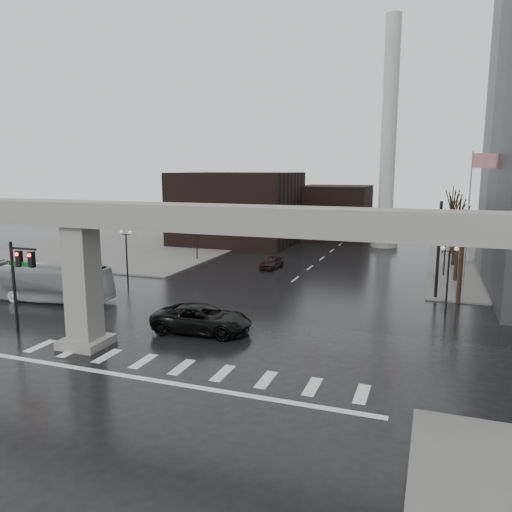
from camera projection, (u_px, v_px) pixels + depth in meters
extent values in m
plane|color=black|center=(190.00, 360.00, 27.79)|extent=(160.00, 160.00, 0.00)
cube|color=slate|center=(142.00, 244.00, 69.81)|extent=(28.00, 36.00, 0.15)
cube|color=gray|center=(187.00, 217.00, 26.40)|extent=(48.00, 2.20, 1.40)
cube|color=gray|center=(83.00, 287.00, 29.49)|extent=(1.60, 1.60, 7.30)
cube|color=gray|center=(86.00, 342.00, 30.08)|extent=(2.60, 2.60, 0.50)
cube|color=black|center=(238.00, 208.00, 70.51)|extent=(16.00, 14.00, 10.00)
cube|color=black|center=(335.00, 212.00, 75.95)|extent=(10.00, 10.00, 8.00)
cylinder|color=#B8B8B4|center=(389.00, 134.00, 65.82)|extent=(2.00, 2.00, 30.00)
cylinder|color=gray|center=(384.00, 242.00, 68.31)|extent=(3.60, 3.60, 1.20)
cylinder|color=black|center=(438.00, 251.00, 40.25)|extent=(0.24, 0.24, 8.00)
cylinder|color=black|center=(365.00, 209.00, 41.70)|extent=(12.00, 0.18, 0.18)
cube|color=black|center=(401.00, 218.00, 40.81)|extent=(0.35, 0.30, 1.00)
cube|color=black|center=(358.00, 217.00, 41.98)|extent=(0.35, 0.30, 1.00)
cube|color=black|center=(318.00, 215.00, 43.14)|extent=(0.35, 0.30, 1.00)
sphere|color=#FF0C05|center=(401.00, 215.00, 40.59)|extent=(0.20, 0.20, 0.20)
cube|color=#0B531C|center=(421.00, 213.00, 40.23)|extent=(1.80, 0.05, 0.35)
cube|color=#0B531C|center=(341.00, 211.00, 42.40)|extent=(1.80, 0.05, 0.35)
cylinder|color=black|center=(14.00, 288.00, 32.00)|extent=(0.20, 0.20, 6.00)
cylinder|color=black|center=(23.00, 249.00, 31.22)|extent=(2.00, 0.14, 0.14)
cube|color=black|center=(19.00, 259.00, 31.46)|extent=(0.35, 0.30, 1.00)
cube|color=black|center=(32.00, 260.00, 31.13)|extent=(0.35, 0.30, 1.00)
cube|color=#0B531C|center=(18.00, 264.00, 31.56)|extent=(1.60, 0.05, 0.30)
cylinder|color=silver|center=(467.00, 223.00, 42.14)|extent=(0.12, 0.12, 12.00)
cube|color=red|center=(485.00, 161.00, 40.90)|extent=(2.00, 0.03, 1.20)
cylinder|color=black|center=(447.00, 283.00, 35.85)|extent=(0.14, 0.14, 4.80)
cube|color=black|center=(450.00, 251.00, 35.44)|extent=(0.90, 0.06, 0.06)
sphere|color=silver|center=(443.00, 248.00, 35.55)|extent=(0.32, 0.32, 0.32)
sphere|color=silver|center=(457.00, 249.00, 35.25)|extent=(0.32, 0.32, 0.32)
cylinder|color=black|center=(445.00, 253.00, 48.82)|extent=(0.14, 0.14, 4.80)
cube|color=black|center=(446.00, 229.00, 48.41)|extent=(0.90, 0.06, 0.06)
sphere|color=silver|center=(442.00, 227.00, 48.53)|extent=(0.32, 0.32, 0.32)
sphere|color=silver|center=(452.00, 227.00, 48.23)|extent=(0.32, 0.32, 0.32)
cylinder|color=black|center=(443.00, 235.00, 61.79)|extent=(0.14, 0.14, 4.80)
cube|color=black|center=(445.00, 216.00, 61.39)|extent=(0.90, 0.06, 0.06)
sphere|color=silver|center=(441.00, 215.00, 61.50)|extent=(0.32, 0.32, 0.32)
sphere|color=silver|center=(449.00, 215.00, 61.20)|extent=(0.32, 0.32, 0.32)
cylinder|color=black|center=(127.00, 260.00, 44.85)|extent=(0.14, 0.14, 4.80)
cube|color=black|center=(126.00, 234.00, 44.44)|extent=(0.90, 0.06, 0.06)
sphere|color=silver|center=(121.00, 232.00, 44.56)|extent=(0.32, 0.32, 0.32)
sphere|color=silver|center=(130.00, 232.00, 44.26)|extent=(0.32, 0.32, 0.32)
cylinder|color=black|center=(197.00, 240.00, 57.82)|extent=(0.14, 0.14, 4.80)
cube|color=black|center=(196.00, 220.00, 57.41)|extent=(0.90, 0.06, 0.06)
sphere|color=silver|center=(193.00, 218.00, 57.53)|extent=(0.32, 0.32, 0.32)
sphere|color=silver|center=(200.00, 218.00, 57.23)|extent=(0.32, 0.32, 0.32)
cylinder|color=black|center=(241.00, 227.00, 70.80)|extent=(0.14, 0.14, 4.80)
cube|color=black|center=(241.00, 210.00, 70.39)|extent=(0.90, 0.06, 0.06)
sphere|color=silver|center=(238.00, 209.00, 70.50)|extent=(0.32, 0.32, 0.32)
sphere|color=silver|center=(244.00, 209.00, 70.20)|extent=(0.32, 0.32, 0.32)
cylinder|color=black|center=(460.00, 275.00, 39.24)|extent=(0.34, 0.34, 4.55)
cylinder|color=black|center=(463.00, 228.00, 38.59)|extent=(0.12, 1.52, 2.98)
cylinder|color=black|center=(470.00, 231.00, 38.70)|extent=(0.83, 1.14, 2.51)
cylinder|color=black|center=(456.00, 258.00, 46.65)|extent=(0.34, 0.34, 4.66)
cylinder|color=black|center=(459.00, 217.00, 45.98)|extent=(0.12, 1.55, 3.05)
cylinder|color=black|center=(465.00, 219.00, 46.09)|extent=(0.85, 1.16, 2.57)
cylinder|color=black|center=(454.00, 245.00, 54.05)|extent=(0.34, 0.34, 4.76)
cylinder|color=black|center=(456.00, 209.00, 53.37)|extent=(0.12, 1.59, 3.11)
cylinder|color=black|center=(461.00, 211.00, 53.48)|extent=(0.86, 1.18, 2.62)
cylinder|color=black|center=(452.00, 235.00, 61.46)|extent=(0.34, 0.34, 4.87)
cylinder|color=black|center=(454.00, 203.00, 60.76)|extent=(0.12, 1.62, 3.18)
cylinder|color=black|center=(458.00, 205.00, 60.87)|extent=(0.88, 1.20, 2.68)
cylinder|color=black|center=(451.00, 228.00, 68.86)|extent=(0.34, 0.34, 4.97)
cylinder|color=black|center=(453.00, 198.00, 68.15)|extent=(0.12, 1.65, 3.25)
cylinder|color=black|center=(456.00, 200.00, 68.26)|extent=(0.89, 1.23, 2.74)
imported|color=black|center=(202.00, 319.00, 32.45)|extent=(6.72, 3.50, 1.81)
imported|color=silver|center=(45.00, 282.00, 40.12)|extent=(11.31, 3.69, 3.09)
imported|color=black|center=(272.00, 262.00, 53.27)|extent=(1.85, 4.02, 1.33)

